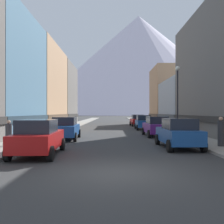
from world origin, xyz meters
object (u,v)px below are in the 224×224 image
object	(u,v)px
car_right_1	(155,126)
pedestrian_0	(219,132)
car_right_3	(136,120)
pedestrian_1	(7,134)
potted_plant_0	(175,125)
potted_plant_1	(184,128)
car_right_0	(177,133)
car_left_1	(64,128)
car_right_2	(142,122)
streetlamp_right	(176,90)
car_left_0	(37,137)

from	to	relation	value
car_right_1	pedestrian_0	size ratio (longest dim) A/B	2.57
car_right_3	pedestrian_1	world-z (taller)	car_right_3
potted_plant_0	potted_plant_1	bearing A→B (deg)	-90.00
car_right_0	car_right_3	bearing A→B (deg)	90.00
car_right_1	potted_plant_0	size ratio (longest dim) A/B	4.52
car_right_0	pedestrian_0	bearing A→B (deg)	-4.68
pedestrian_0	pedestrian_1	world-z (taller)	pedestrian_0
car_left_1	car_right_2	bearing A→B (deg)	57.23
potted_plant_0	potted_plant_1	distance (m)	3.26
car_left_1	potted_plant_0	bearing A→B (deg)	37.52
potted_plant_0	streetlamp_right	bearing A→B (deg)	-103.54
potted_plant_1	pedestrian_0	bearing A→B (deg)	-94.29
car_left_1	car_left_0	bearing A→B (deg)	-90.00
potted_plant_1	streetlamp_right	xyz separation A→B (m)	(-1.65, -3.60, 3.35)
streetlamp_right	car_right_0	bearing A→B (deg)	-104.00
potted_plant_0	pedestrian_1	xyz separation A→B (m)	(-13.25, -13.19, 0.13)
car_left_0	car_right_3	distance (m)	28.27
car_left_1	car_right_0	distance (m)	8.97
car_right_1	car_left_1	bearing A→B (deg)	-160.31
car_right_1	streetlamp_right	world-z (taller)	streetlamp_right
pedestrian_1	car_right_0	bearing A→B (deg)	0.71
car_right_1	streetlamp_right	xyz separation A→B (m)	(1.55, -1.28, 3.09)
car_left_1	car_right_0	bearing A→B (deg)	-32.12
car_right_1	car_right_2	distance (m)	9.09
car_right_2	potted_plant_1	world-z (taller)	car_right_2
car_right_2	pedestrian_0	world-z (taller)	pedestrian_0
potted_plant_1	pedestrian_0	distance (m)	10.04
car_right_0	pedestrian_1	xyz separation A→B (m)	(-10.05, -0.12, -0.05)
car_left_1	car_right_3	xyz separation A→B (m)	(7.60, 19.89, 0.00)
car_left_1	potted_plant_1	xyz separation A→B (m)	(10.80, 5.04, -0.26)
pedestrian_0	car_left_1	bearing A→B (deg)	153.67
car_right_3	pedestrian_0	bearing A→B (deg)	-84.38
car_left_0	car_right_3	bearing A→B (deg)	74.41
car_left_0	car_right_3	xyz separation A→B (m)	(7.60, 27.23, 0.00)
pedestrian_0	car_right_0	bearing A→B (deg)	175.32
potted_plant_0	car_right_3	bearing A→B (deg)	105.42
car_left_1	streetlamp_right	size ratio (longest dim) A/B	0.76
car_right_2	pedestrian_0	bearing A→B (deg)	-81.69
potted_plant_0	car_right_1	bearing A→B (deg)	-119.86
streetlamp_right	pedestrian_0	bearing A→B (deg)	-82.01
car_right_3	potted_plant_0	xyz separation A→B (m)	(3.20, -11.60, -0.19)
car_right_1	potted_plant_1	size ratio (longest dim) A/B	5.15
potted_plant_0	pedestrian_0	size ratio (longest dim) A/B	0.57
car_right_2	pedestrian_1	world-z (taller)	car_right_2
potted_plant_0	car_right_0	bearing A→B (deg)	-103.76
car_right_0	potted_plant_0	size ratio (longest dim) A/B	4.50
car_right_0	streetlamp_right	bearing A→B (deg)	76.00
car_right_0	potted_plant_1	distance (m)	10.32
car_left_1	car_right_1	size ratio (longest dim) A/B	1.00
car_right_2	potted_plant_1	bearing A→B (deg)	-64.71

